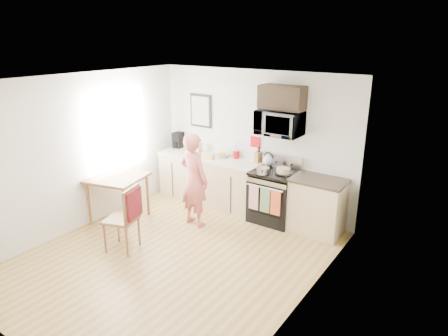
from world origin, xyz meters
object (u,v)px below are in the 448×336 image
Objects in this scene: person at (194,180)px; chair at (129,211)px; dining_table at (118,181)px; cake at (283,171)px; range at (274,198)px; microwave at (280,123)px.

chair is (-0.22, -1.28, -0.15)m from person.
dining_table is 3.20× the size of cake.
range is at bearing 33.86° from dining_table.
chair is (0.98, -0.65, -0.06)m from dining_table.
cake is (0.16, -0.01, 0.53)m from range.
cake is (0.16, -0.12, -0.79)m from microwave.
microwave is at bearing 144.76° from cake.
chair is 3.61× the size of cake.
person is at bearing -136.94° from microwave.
person reaches higher than chair.
person is at bearing -140.08° from range.
range is 1.53× the size of microwave.
dining_table is (-1.21, -0.63, -0.09)m from person.
microwave is at bearing -127.68° from person.
range is 1.45m from person.
person reaches higher than range.
cake is at bearing -135.13° from person.
microwave is 2.99m from dining_table.
chair is (-1.30, -2.18, 0.24)m from range.
dining_table is at bearing 36.91° from person.
cake is (1.24, 0.89, 0.15)m from person.
dining_table is at bearing 129.09° from chair.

